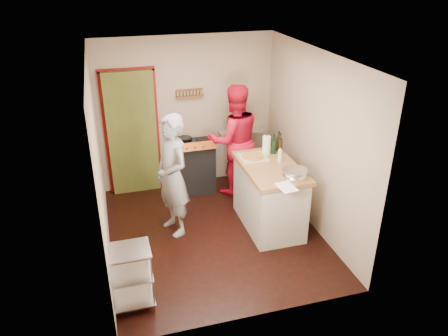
{
  "coord_description": "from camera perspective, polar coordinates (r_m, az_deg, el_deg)",
  "views": [
    {
      "loc": [
        -1.34,
        -5.27,
        3.67
      ],
      "look_at": [
        0.16,
        0.0,
        1.04
      ],
      "focal_mm": 35.0,
      "sensor_mm": 36.0,
      "label": 1
    }
  ],
  "objects": [
    {
      "name": "back_wall",
      "position": [
        7.52,
        -9.67,
        5.54
      ],
      "size": [
        3.0,
        0.44,
        2.6
      ],
      "color": "tan",
      "rests_on": "ground"
    },
    {
      "name": "island",
      "position": [
        6.5,
        5.93,
        -3.47
      ],
      "size": [
        0.78,
        1.49,
        1.31
      ],
      "color": "beige",
      "rests_on": "ground"
    },
    {
      "name": "ceiling",
      "position": [
        5.54,
        -1.64,
        14.6
      ],
      "size": [
        3.0,
        3.5,
        0.02
      ],
      "primitive_type": "cube",
      "color": "white",
      "rests_on": "back_wall"
    },
    {
      "name": "person_red",
      "position": [
        7.28,
        1.36,
        3.65
      ],
      "size": [
        0.93,
        0.72,
        1.89
      ],
      "primitive_type": "imported",
      "rotation": [
        0.0,
        0.0,
        3.15
      ],
      "color": "red",
      "rests_on": "ground"
    },
    {
      "name": "floor",
      "position": [
        6.56,
        -1.36,
        -8.41
      ],
      "size": [
        3.5,
        3.5,
        0.0
      ],
      "primitive_type": "plane",
      "color": "black",
      "rests_on": "ground"
    },
    {
      "name": "person_stripe",
      "position": [
        6.2,
        -6.74,
        -1.03
      ],
      "size": [
        0.62,
        0.76,
        1.81
      ],
      "primitive_type": "imported",
      "rotation": [
        0.0,
        0.0,
        -1.24
      ],
      "color": "silver",
      "rests_on": "ground"
    },
    {
      "name": "right_wall",
      "position": [
        6.43,
        11.58,
        3.49
      ],
      "size": [
        0.04,
        3.5,
        2.6
      ],
      "primitive_type": "cube",
      "color": "tan",
      "rests_on": "ground"
    },
    {
      "name": "left_wall",
      "position": [
        5.77,
        -16.04,
        0.35
      ],
      "size": [
        0.04,
        3.5,
        2.6
      ],
      "primitive_type": "cube",
      "color": "tan",
      "rests_on": "ground"
    },
    {
      "name": "wire_shelving",
      "position": [
        5.19,
        -12.07,
        -13.52
      ],
      "size": [
        0.48,
        0.4,
        0.8
      ],
      "color": "silver",
      "rests_on": "ground"
    },
    {
      "name": "stove",
      "position": [
        7.55,
        -3.78,
        0.33
      ],
      "size": [
        0.6,
        0.63,
        1.0
      ],
      "color": "black",
      "rests_on": "ground"
    }
  ]
}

